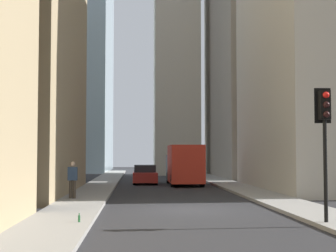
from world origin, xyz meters
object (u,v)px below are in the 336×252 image
at_px(delivery_truck, 184,165).
at_px(traffic_light_foreground, 325,123).
at_px(sedan_red, 145,175).
at_px(discarded_bottle, 79,218).
at_px(pedestrian, 73,178).

distance_m(delivery_truck, traffic_light_foreground, 21.53).
xyz_separation_m(sedan_red, traffic_light_foreground, (-22.96, -5.17, 2.52)).
relative_size(traffic_light_foreground, discarded_bottle, 15.34).
bearing_deg(sedan_red, delivery_truck, -120.10).
relative_size(sedan_red, discarded_bottle, 15.93).
distance_m(sedan_red, pedestrian, 14.42).
bearing_deg(traffic_light_foreground, pedestrian, 44.34).
bearing_deg(sedan_red, discarded_bottle, 173.94).
distance_m(sedan_red, discarded_bottle, 22.60).
bearing_deg(delivery_truck, traffic_light_foreground, -173.67).
bearing_deg(delivery_truck, pedestrian, 152.39).
bearing_deg(sedan_red, pedestrian, 165.36).
bearing_deg(pedestrian, traffic_light_foreground, -135.66).
relative_size(sedan_red, pedestrian, 2.49).
xyz_separation_m(delivery_truck, discarded_bottle, (-20.85, 5.18, -1.21)).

